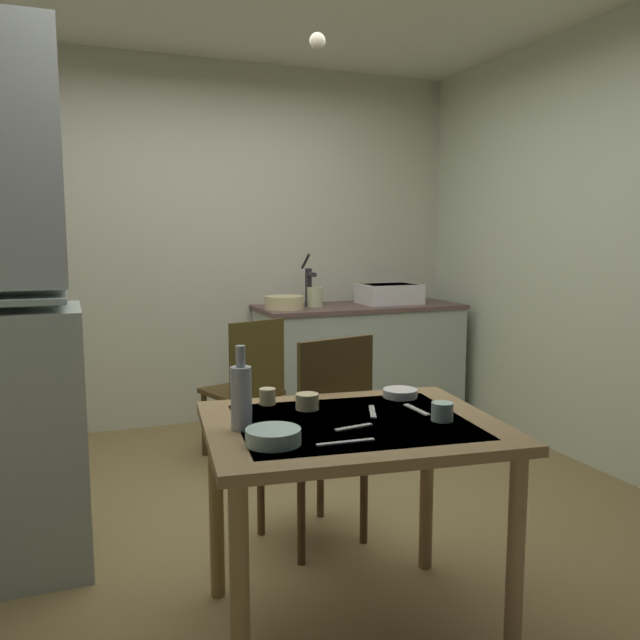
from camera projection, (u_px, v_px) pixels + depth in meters
ground_plane at (286, 517)px, 3.20m from camera, size 4.89×4.89×0.00m
wall_back at (205, 245)px, 4.76m from camera, size 3.99×0.10×2.64m
wall_right at (610, 248)px, 3.75m from camera, size 0.10×3.73×2.64m
counter_cabinet at (359, 361)px, 4.92m from camera, size 1.55×0.64×0.87m
sink_basin at (389, 294)px, 4.95m from camera, size 0.44×0.34×0.15m
hand_pump at (309, 284)px, 4.74m from camera, size 0.05×0.27×0.39m
mixing_bowl_counter at (284, 302)px, 4.59m from camera, size 0.28×0.28×0.09m
stoneware_crock at (315, 297)px, 4.73m from camera, size 0.11×0.11×0.14m
dining_table at (352, 452)px, 2.21m from camera, size 1.08×0.91×0.76m
chair_far_side at (321, 439)px, 2.86m from camera, size 0.48×0.48×0.96m
chair_by_counter at (247, 386)px, 3.97m from camera, size 0.50×0.50×0.89m
serving_bowl_wide at (400, 393)px, 2.52m from camera, size 0.14×0.14×0.03m
soup_bowl_small at (273, 436)px, 1.95m from camera, size 0.17×0.17×0.05m
mug_tall at (307, 401)px, 2.35m from camera, size 0.08×0.08×0.06m
mug_dark at (268, 396)px, 2.41m from camera, size 0.06×0.06×0.06m
teacup_cream at (442, 412)px, 2.20m from camera, size 0.07×0.07×0.06m
glass_bottle at (241, 396)px, 2.09m from camera, size 0.07×0.07×0.28m
table_knife at (346, 442)px, 1.97m from camera, size 0.19×0.03×0.00m
teaspoon_near_bowl at (372, 412)px, 2.31m from camera, size 0.08×0.15×0.00m
teaspoon_by_cup at (416, 410)px, 2.33m from camera, size 0.02×0.16×0.00m
serving_spoon at (354, 427)px, 2.12m from camera, size 0.14×0.04×0.00m
pendant_bulb at (317, 41)px, 3.19m from camera, size 0.08×0.08×0.08m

